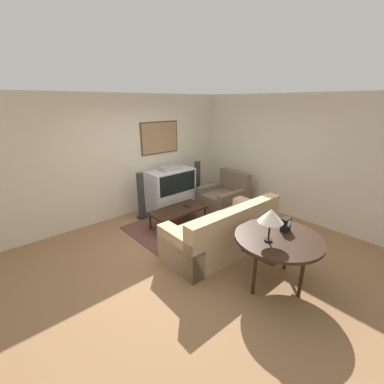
% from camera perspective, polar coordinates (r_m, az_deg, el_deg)
% --- Properties ---
extents(ground_plane, '(12.00, 12.00, 0.00)m').
position_cam_1_polar(ground_plane, '(4.85, -0.11, -11.89)').
color(ground_plane, '#8E6642').
extents(wall_back, '(12.00, 0.10, 2.70)m').
position_cam_1_polar(wall_back, '(6.03, -13.71, 7.75)').
color(wall_back, beige).
rests_on(wall_back, ground_plane).
extents(wall_right, '(0.06, 12.00, 2.70)m').
position_cam_1_polar(wall_right, '(6.32, 18.21, 7.80)').
color(wall_right, beige).
rests_on(wall_right, ground_plane).
extents(area_rug, '(1.93, 1.43, 0.01)m').
position_cam_1_polar(area_rug, '(5.59, -3.58, -7.36)').
color(area_rug, brown).
rests_on(area_rug, ground_plane).
extents(tv, '(1.15, 0.59, 1.07)m').
position_cam_1_polar(tv, '(6.31, -4.71, 0.74)').
color(tv, silver).
rests_on(tv, ground_plane).
extents(couch, '(2.12, 0.96, 0.90)m').
position_cam_1_polar(couch, '(4.63, 6.94, -9.04)').
color(couch, tan).
rests_on(couch, ground_plane).
extents(armchair, '(1.02, 0.95, 0.88)m').
position_cam_1_polar(armchair, '(6.45, 7.22, -1.11)').
color(armchair, brown).
rests_on(armchair, ground_plane).
extents(coffee_table, '(1.19, 0.58, 0.39)m').
position_cam_1_polar(coffee_table, '(5.42, -3.07, -4.18)').
color(coffee_table, black).
rests_on(coffee_table, ground_plane).
extents(console_table, '(1.21, 1.21, 0.76)m').
position_cam_1_polar(console_table, '(3.82, 18.67, -10.27)').
color(console_table, black).
rests_on(console_table, ground_plane).
extents(table_lamp, '(0.33, 0.33, 0.46)m').
position_cam_1_polar(table_lamp, '(3.49, 17.13, -5.16)').
color(table_lamp, black).
rests_on(table_lamp, console_table).
extents(mantel_clock, '(0.15, 0.10, 0.19)m').
position_cam_1_polar(mantel_clock, '(3.95, 20.13, -6.80)').
color(mantel_clock, black).
rests_on(mantel_clock, console_table).
extents(remote, '(0.09, 0.17, 0.02)m').
position_cam_1_polar(remote, '(5.52, -1.15, -3.19)').
color(remote, black).
rests_on(remote, coffee_table).
extents(speaker_tower_left, '(0.27, 0.27, 1.06)m').
position_cam_1_polar(speaker_tower_left, '(5.85, -11.24, -1.14)').
color(speaker_tower_left, black).
rests_on(speaker_tower_left, ground_plane).
extents(speaker_tower_right, '(0.27, 0.27, 1.06)m').
position_cam_1_polar(speaker_tower_right, '(6.81, 1.17, 2.23)').
color(speaker_tower_right, black).
rests_on(speaker_tower_right, ground_plane).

